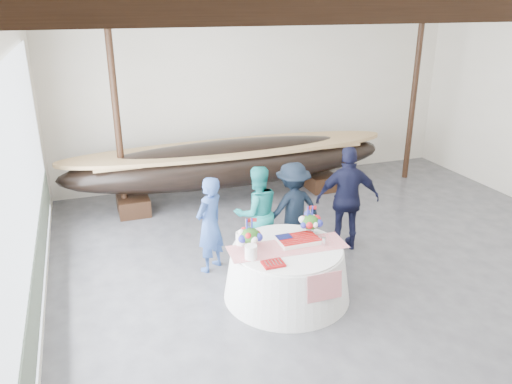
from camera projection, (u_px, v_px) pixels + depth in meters
name	position (u px, v px, depth m)	size (l,w,h in m)	color
floor	(395.00, 299.00, 7.58)	(10.00, 12.00, 0.01)	#3D3D42
wall_back	(260.00, 89.00, 12.05)	(10.00, 0.02, 4.50)	silver
wall_left	(8.00, 205.00, 5.21)	(0.02, 12.00, 4.50)	silver
pavilion_structure	(390.00, 20.00, 6.85)	(9.80, 11.76, 4.50)	black
open_bay	(26.00, 207.00, 6.25)	(0.03, 7.00, 3.20)	silver
longboat_display	(232.00, 163.00, 11.06)	(7.36, 1.47, 1.38)	black
banquet_table	(287.00, 271.00, 7.55)	(1.92, 1.92, 0.82)	silver
tabletop_items	(280.00, 234.00, 7.48)	(1.81, 0.99, 0.40)	red
guest_woman_blue	(210.00, 224.00, 8.17)	(0.60, 0.39, 1.64)	#2B498C
guest_woman_teal	(257.00, 213.00, 8.56)	(0.82, 0.64, 1.68)	teal
guest_man_left	(293.00, 208.00, 8.76)	(1.08, 0.62, 1.67)	black
guest_man_right	(348.00, 199.00, 8.84)	(1.12, 0.47, 1.91)	black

